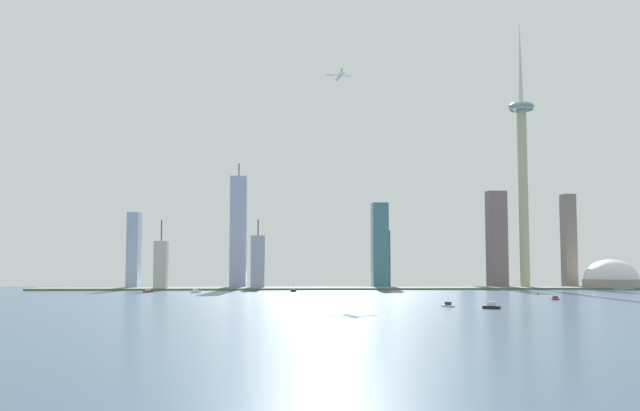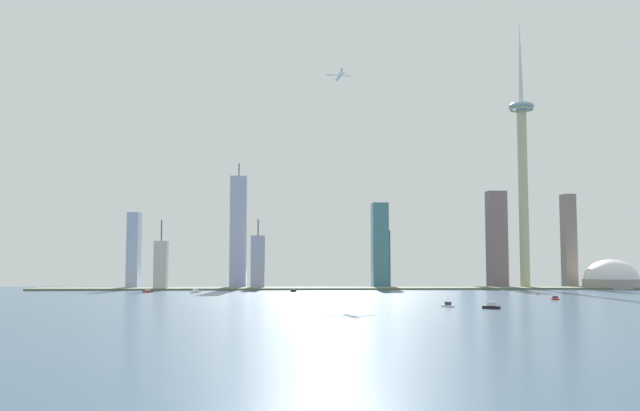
{
  "view_description": "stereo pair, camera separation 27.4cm",
  "coord_description": "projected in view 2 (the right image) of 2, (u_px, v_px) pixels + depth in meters",
  "views": [
    {
      "loc": [
        -96.71,
        -416.45,
        30.9
      ],
      "look_at": [
        -44.07,
        464.81,
        103.61
      ],
      "focal_mm": 40.25,
      "sensor_mm": 36.0,
      "label": 1
    },
    {
      "loc": [
        -96.43,
        -416.46,
        30.9
      ],
      "look_at": [
        -44.07,
        464.81,
        103.61
      ],
      "focal_mm": 40.25,
      "sensor_mm": 36.0,
      "label": 2
    }
  ],
  "objects": [
    {
      "name": "skyscraper_3",
      "position": [
        497.0,
        239.0,
        955.36
      ],
      "size": [
        25.0,
        19.15,
        128.75
      ],
      "color": "slate",
      "rests_on": "ground"
    },
    {
      "name": "skyscraper_8",
      "position": [
        383.0,
        242.0,
        1007.08
      ],
      "size": [
        18.34,
        17.94,
        124.04
      ],
      "color": "#476886",
      "rests_on": "ground"
    },
    {
      "name": "skyscraper_6",
      "position": [
        134.0,
        251.0,
        918.6
      ],
      "size": [
        14.53,
        26.17,
        97.32
      ],
      "color": "#A0AED5",
      "rests_on": "ground"
    },
    {
      "name": "airplane",
      "position": [
        339.0,
        76.0,
        867.97
      ],
      "size": [
        32.1,
        34.14,
        8.25
      ],
      "rotation": [
        0.0,
        0.0,
        1.7
      ],
      "color": "white"
    },
    {
      "name": "boat_3",
      "position": [
        293.0,
        290.0,
        812.46
      ],
      "size": [
        6.58,
        5.07,
        10.67
      ],
      "rotation": [
        0.0,
        0.0,
        0.54
      ],
      "color": "black",
      "rests_on": "ground"
    },
    {
      "name": "ground_plane",
      "position": [
        443.0,
        318.0,
        417.49
      ],
      "size": [
        6000.0,
        6000.0,
        0.0
      ],
      "primitive_type": "plane",
      "color": "#34506B"
    },
    {
      "name": "boat_2",
      "position": [
        448.0,
        305.0,
        521.09
      ],
      "size": [
        8.55,
        10.28,
        7.89
      ],
      "rotation": [
        0.0,
        0.0,
        5.33
      ],
      "color": "white",
      "rests_on": "ground"
    },
    {
      "name": "skyscraper_2",
      "position": [
        569.0,
        241.0,
        967.27
      ],
      "size": [
        15.84,
        19.41,
        125.74
      ],
      "color": "gray",
      "rests_on": "ground"
    },
    {
      "name": "skyscraper_5",
      "position": [
        258.0,
        262.0,
        921.01
      ],
      "size": [
        17.89,
        22.04,
        88.99
      ],
      "color": "#A2A5C9",
      "rests_on": "ground"
    },
    {
      "name": "boat_4",
      "position": [
        555.0,
        298.0,
        632.24
      ],
      "size": [
        10.53,
        17.03,
        3.17
      ],
      "rotation": [
        0.0,
        0.0,
        4.42
      ],
      "color": "#B32420",
      "rests_on": "ground"
    },
    {
      "name": "boat_5",
      "position": [
        491.0,
        306.0,
        499.23
      ],
      "size": [
        11.92,
        9.36,
        5.01
      ],
      "rotation": [
        0.0,
        0.0,
        5.71
      ],
      "color": "black",
      "rests_on": "ground"
    },
    {
      "name": "waterfront_pier",
      "position": [
        355.0,
        288.0,
        891.59
      ],
      "size": [
        787.94,
        58.93,
        2.25
      ],
      "primitive_type": "cube",
      "color": "#5E6A52",
      "rests_on": "ground"
    },
    {
      "name": "boat_0",
      "position": [
        148.0,
        291.0,
        803.78
      ],
      "size": [
        10.25,
        14.4,
        3.04
      ],
      "rotation": [
        0.0,
        0.0,
        4.22
      ],
      "color": "#AC262B",
      "rests_on": "ground"
    },
    {
      "name": "observation_tower",
      "position": [
        523.0,
        161.0,
        941.39
      ],
      "size": [
        33.62,
        33.62,
        356.84
      ],
      "color": "#BDB990",
      "rests_on": "ground"
    },
    {
      "name": "stadium_dome",
      "position": [
        611.0,
        280.0,
        915.15
      ],
      "size": [
        70.39,
        70.39,
        50.2
      ],
      "color": "#A0948D",
      "rests_on": "ground"
    },
    {
      "name": "skyscraper_0",
      "position": [
        380.0,
        245.0,
        970.72
      ],
      "size": [
        21.25,
        26.33,
        114.07
      ],
      "color": "#417580",
      "rests_on": "ground"
    },
    {
      "name": "skyscraper_1",
      "position": [
        238.0,
        232.0,
        954.59
      ],
      "size": [
        21.84,
        22.07,
        166.45
      ],
      "color": "#AAACCD",
      "rests_on": "ground"
    },
    {
      "name": "boat_6",
      "position": [
        196.0,
        291.0,
        781.14
      ],
      "size": [
        10.26,
        15.51,
        4.87
      ],
      "rotation": [
        0.0,
        0.0,
        1.15
      ],
      "color": "white",
      "rests_on": "ground"
    },
    {
      "name": "skyscraper_7",
      "position": [
        161.0,
        265.0,
        866.37
      ],
      "size": [
        15.38,
        16.97,
        84.38
      ],
      "color": "beige",
      "rests_on": "ground"
    },
    {
      "name": "channel_buoy_0",
      "position": [
        538.0,
        293.0,
        731.12
      ],
      "size": [
        1.96,
        1.96,
        2.88
      ],
      "primitive_type": "cone",
      "color": "#E54C19",
      "rests_on": "ground"
    },
    {
      "name": "skyscraper_4",
      "position": [
        467.0,
        251.0,
        1015.38
      ],
      "size": [
        19.4,
        12.28,
        117.86
      ],
      "color": "slate",
      "rests_on": "ground"
    }
  ]
}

